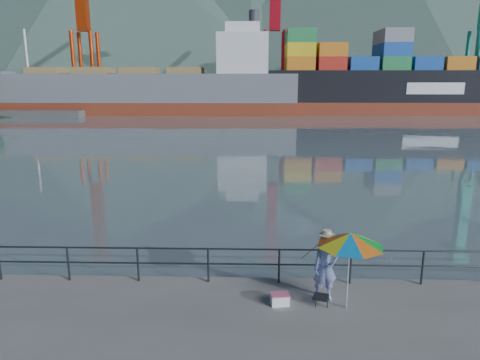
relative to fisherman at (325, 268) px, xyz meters
The scene contains 13 objects.
harbor_water 129.23m from the fisherman, 90.94° to the left, with size 500.00×280.00×0.00m, color slate.
far_dock 92.55m from the fisherman, 85.12° to the left, with size 200.00×40.00×0.40m, color #514F4C.
guardrail 2.34m from the fisherman, 156.94° to the left, with size 22.00×0.06×1.03m.
mountains 213.02m from the fisherman, 79.95° to the left, with size 600.00×332.80×80.00m.
port_cranes 89.36m from the fisherman, 70.87° to the left, with size 116.00×28.00×38.40m.
container_stacks 98.21m from the fisherman, 70.27° to the left, with size 58.00×5.40×7.80m.
fisherman is the anchor object (origin of this frame).
beach_umbrella 1.17m from the fisherman, 43.97° to the right, with size 1.89×1.89×2.01m.
folding_stool 0.82m from the fisherman, 114.64° to the right, with size 0.47×0.47×0.24m.
cooler_bag 1.43m from the fisherman, 164.96° to the right, with size 0.46×0.30×0.26m, color white.
fishing_rod 1.42m from the fisherman, 101.64° to the left, with size 0.02×0.02×2.11m, color black.
bulk_carrier 72.55m from the fisherman, 104.92° to the left, with size 53.54×9.27×14.50m.
container_ship 78.87m from the fisherman, 66.02° to the left, with size 58.56×9.76×18.10m.
Camera 1 is at (0.19, -9.50, 5.55)m, focal length 32.00 mm.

